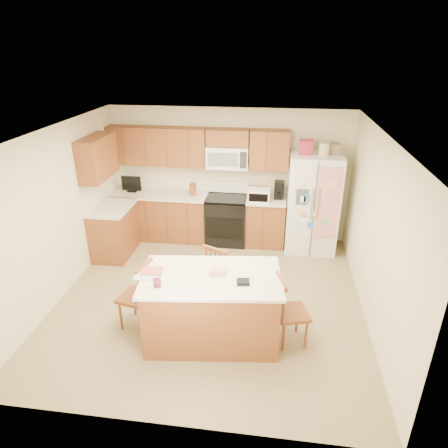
# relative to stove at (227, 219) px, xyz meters

# --- Properties ---
(ground) EXTENTS (4.50, 4.50, 0.00)m
(ground) POSITION_rel_stove_xyz_m (0.00, -1.94, -0.47)
(ground) COLOR olive
(ground) RESTS_ON ground
(room_shell) EXTENTS (4.60, 4.60, 2.52)m
(room_shell) POSITION_rel_stove_xyz_m (0.00, -1.94, 0.97)
(room_shell) COLOR beige
(room_shell) RESTS_ON ground
(cabinetry) EXTENTS (3.36, 1.56, 2.15)m
(cabinetry) POSITION_rel_stove_xyz_m (-0.98, -0.15, 0.44)
(cabinetry) COLOR brown
(cabinetry) RESTS_ON ground
(stove) EXTENTS (0.76, 0.65, 1.13)m
(stove) POSITION_rel_stove_xyz_m (0.00, 0.00, 0.00)
(stove) COLOR black
(stove) RESTS_ON ground
(refrigerator) EXTENTS (0.90, 0.79, 2.04)m
(refrigerator) POSITION_rel_stove_xyz_m (1.57, -0.06, 0.45)
(refrigerator) COLOR white
(refrigerator) RESTS_ON ground
(island) EXTENTS (1.86, 1.19, 1.03)m
(island) POSITION_rel_stove_xyz_m (0.17, -2.80, 0.00)
(island) COLOR brown
(island) RESTS_ON ground
(windsor_chair_left) EXTENTS (0.48, 0.50, 0.98)m
(windsor_chair_left) POSITION_rel_stove_xyz_m (-0.86, -2.69, -0.01)
(windsor_chair_left) COLOR brown
(windsor_chair_left) RESTS_ON ground
(windsor_chair_back) EXTENTS (0.55, 0.54, 0.98)m
(windsor_chair_back) POSITION_rel_stove_xyz_m (0.18, -2.02, -0.01)
(windsor_chair_back) COLOR brown
(windsor_chair_back) RESTS_ON ground
(windsor_chair_right) EXTENTS (0.50, 0.51, 0.96)m
(windsor_chair_right) POSITION_rel_stove_xyz_m (1.16, -2.75, -0.02)
(windsor_chair_right) COLOR brown
(windsor_chair_right) RESTS_ON ground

